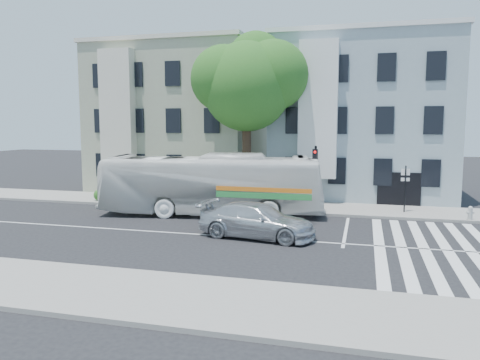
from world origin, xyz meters
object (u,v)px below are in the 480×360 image
(bus, at_px, (212,184))
(sedan, at_px, (257,220))
(fire_hydrant, at_px, (470,213))
(traffic_signal, at_px, (315,171))

(bus, xyz_separation_m, sedan, (3.70, -4.60, -0.96))
(bus, bearing_deg, sedan, -150.67)
(bus, height_order, sedan, bus)
(fire_hydrant, bearing_deg, bus, -173.75)
(bus, distance_m, sedan, 5.98)
(bus, xyz_separation_m, fire_hydrant, (13.90, 1.52, -1.23))
(traffic_signal, bearing_deg, fire_hydrant, 13.84)
(traffic_signal, bearing_deg, bus, -157.19)
(sedan, xyz_separation_m, traffic_signal, (2.03, 5.77, 1.77))
(bus, height_order, traffic_signal, traffic_signal)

